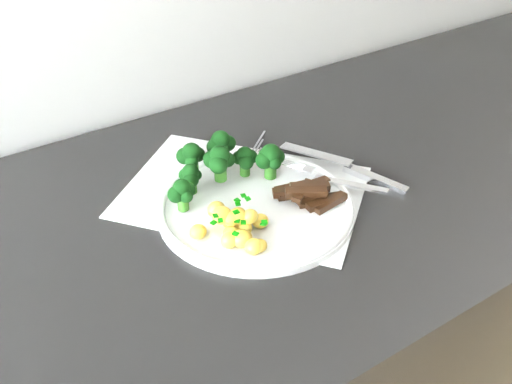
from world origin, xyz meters
TOP-DOWN VIEW (x-y plane):
  - recipe_paper at (-0.11, 1.70)m, footprint 0.37×0.39m
  - plate at (-0.12, 1.66)m, footprint 0.26×0.26m
  - broccoli at (-0.13, 1.73)m, footprint 0.18×0.10m
  - potatoes at (-0.18, 1.62)m, footprint 0.10×0.11m
  - beef_strips at (-0.06, 1.63)m, footprint 0.09×0.08m
  - fork at (-0.01, 1.64)m, footprint 0.08×0.14m
  - knife at (0.04, 1.65)m, footprint 0.09×0.19m

SIDE VIEW (x-z plane):
  - recipe_paper at x=-0.11m, z-range 0.89..0.89m
  - plate at x=-0.12m, z-range 0.89..0.90m
  - knife at x=0.04m, z-range 0.88..0.91m
  - fork at x=-0.01m, z-range 0.90..0.91m
  - beef_strips at x=-0.06m, z-range 0.89..0.92m
  - potatoes at x=-0.18m, z-range 0.89..0.93m
  - broccoli at x=-0.13m, z-range 0.90..0.96m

